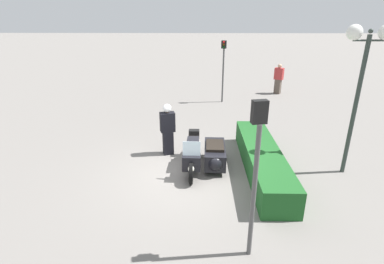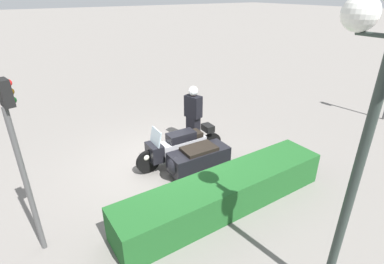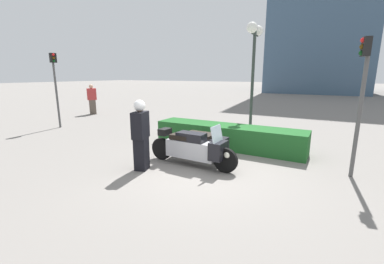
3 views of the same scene
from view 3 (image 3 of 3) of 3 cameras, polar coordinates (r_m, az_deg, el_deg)
The scene contains 8 objects.
ground_plane at distance 6.50m, azimuth 2.69°, elevation -8.57°, with size 160.00×160.00×0.00m, color slate.
police_motorcycle at distance 7.01m, azimuth 1.66°, elevation -3.05°, with size 2.56×1.31×1.15m.
officer_rider at distance 6.43m, azimuth -11.34°, elevation -0.35°, with size 0.41×0.54×1.76m.
hedge_bush_curbside at distance 8.48m, azimuth 7.90°, elevation -0.97°, with size 4.90×0.97×0.74m, color #1E5623.
twin_lamp_post at distance 10.62m, azimuth 13.66°, elevation 18.01°, with size 0.40×1.21×4.22m.
traffic_light_near at distance 6.80m, azimuth 33.52°, elevation 8.30°, with size 0.22×0.28×3.13m.
traffic_light_far at distance 12.91m, azimuth -28.12°, elevation 10.30°, with size 0.22×0.29×3.25m.
pedestrian_bystander at distance 16.66m, azimuth -21.32°, elevation 6.76°, with size 0.53×0.59×1.78m.
Camera 3 is at (2.68, -5.43, 2.35)m, focal length 24.00 mm.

